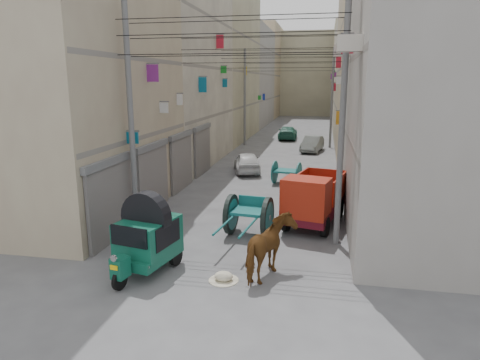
% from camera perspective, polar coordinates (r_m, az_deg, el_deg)
% --- Properties ---
extents(ground, '(140.00, 140.00, 0.00)m').
position_cam_1_polar(ground, '(10.09, -8.64, -19.15)').
color(ground, '#4D4D50').
rests_on(ground, ground).
extents(building_row_left, '(8.00, 62.00, 14.00)m').
position_cam_1_polar(building_row_left, '(43.57, -3.72, 14.42)').
color(building_row_left, tan).
rests_on(building_row_left, ground).
extents(building_row_right, '(8.00, 62.00, 14.00)m').
position_cam_1_polar(building_row_right, '(42.44, 18.32, 13.85)').
color(building_row_right, gray).
rests_on(building_row_right, ground).
extents(end_cap_building, '(22.00, 10.00, 13.00)m').
position_cam_1_polar(end_cap_building, '(74.08, 8.96, 13.72)').
color(end_cap_building, '#ACA587').
rests_on(end_cap_building, ground).
extents(shutters_left, '(0.18, 14.40, 2.88)m').
position_cam_1_polar(shutters_left, '(20.03, -9.46, 1.72)').
color(shutters_left, '#525257').
rests_on(shutters_left, ground).
extents(signboards, '(8.22, 40.52, 5.67)m').
position_cam_1_polar(signboards, '(29.88, 5.27, 9.25)').
color(signboards, '#7A217B').
rests_on(signboards, ground).
extents(ac_units, '(0.70, 6.55, 3.35)m').
position_cam_1_polar(ac_units, '(15.83, 14.10, 20.20)').
color(ac_units, '#BDB5A9').
rests_on(ac_units, ground).
extents(utility_poles, '(7.40, 22.20, 8.00)m').
position_cam_1_polar(utility_poles, '(25.23, 4.21, 9.89)').
color(utility_poles, slate).
rests_on(utility_poles, ground).
extents(overhead_cables, '(7.40, 22.52, 1.12)m').
position_cam_1_polar(overhead_cables, '(22.66, 3.50, 16.56)').
color(overhead_cables, black).
rests_on(overhead_cables, ground).
extents(auto_rickshaw, '(1.79, 2.62, 1.78)m').
position_cam_1_polar(auto_rickshaw, '(12.57, -12.29, -7.29)').
color(auto_rickshaw, black).
rests_on(auto_rickshaw, ground).
extents(tonga_cart, '(1.65, 3.30, 1.44)m').
position_cam_1_polar(tonga_cart, '(15.14, 1.20, -4.69)').
color(tonga_cart, black).
rests_on(tonga_cart, ground).
extents(mini_truck, '(2.43, 3.92, 2.05)m').
position_cam_1_polar(mini_truck, '(16.10, 9.58, -2.92)').
color(mini_truck, black).
rests_on(mini_truck, ground).
extents(second_cart, '(1.58, 1.45, 1.23)m').
position_cam_1_polar(second_cart, '(22.81, 6.24, 1.04)').
color(second_cart, '#145A5A').
rests_on(second_cart, ground).
extents(feed_sack, '(0.52, 0.41, 0.26)m').
position_cam_1_polar(feed_sack, '(12.04, -2.20, -12.70)').
color(feed_sack, beige).
rests_on(feed_sack, ground).
extents(horse, '(1.45, 2.21, 1.72)m').
position_cam_1_polar(horse, '(11.96, 4.04, -9.08)').
color(horse, maroon).
rests_on(horse, ground).
extents(distant_car_white, '(2.32, 3.85, 1.22)m').
position_cam_1_polar(distant_car_white, '(25.78, 0.94, 2.40)').
color(distant_car_white, silver).
rests_on(distant_car_white, ground).
extents(distant_car_grey, '(1.84, 3.78, 1.19)m').
position_cam_1_polar(distant_car_grey, '(33.95, 9.62, 4.76)').
color(distant_car_grey, slate).
rests_on(distant_car_grey, ground).
extents(distant_car_green, '(1.79, 4.18, 1.20)m').
position_cam_1_polar(distant_car_green, '(41.06, 6.38, 6.27)').
color(distant_car_green, '#205D49').
rests_on(distant_car_green, ground).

